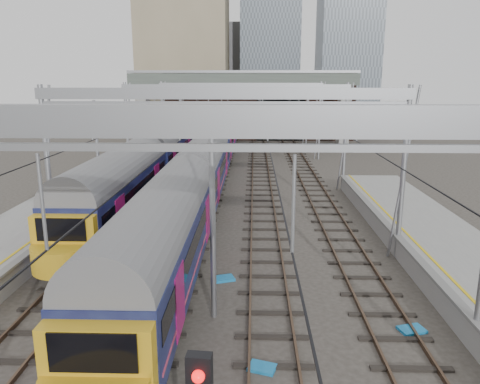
{
  "coord_description": "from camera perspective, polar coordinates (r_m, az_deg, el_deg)",
  "views": [
    {
      "loc": [
        1.37,
        -13.11,
        8.22
      ],
      "look_at": [
        0.66,
        10.94,
        2.4
      ],
      "focal_mm": 35.0,
      "sensor_mm": 36.0,
      "label": 1
    }
  ],
  "objects": [
    {
      "name": "train_second",
      "position": [
        33.33,
        -11.13,
        3.23
      ],
      "size": [
        2.61,
        30.21,
        4.55
      ],
      "color": "black",
      "rests_on": "ground"
    },
    {
      "name": "overhead_line",
      "position": [
        34.66,
        -0.59,
        10.86
      ],
      "size": [
        16.8,
        80.0,
        8.0
      ],
      "color": "gray",
      "rests_on": "ground"
    },
    {
      "name": "ground",
      "position": [
        15.53,
        -3.82,
        -18.39
      ],
      "size": [
        160.0,
        160.0,
        0.0
      ],
      "primitive_type": "plane",
      "color": "#38332D",
      "rests_on": "ground"
    },
    {
      "name": "train_main",
      "position": [
        39.36,
        -3.25,
        5.02
      ],
      "size": [
        2.6,
        60.15,
        4.54
      ],
      "color": "black",
      "rests_on": "ground"
    },
    {
      "name": "tracks",
      "position": [
        29.31,
        -1.06,
        -2.65
      ],
      "size": [
        14.4,
        80.0,
        0.22
      ],
      "color": "#4C3828",
      "rests_on": "ground"
    },
    {
      "name": "equip_cover_a",
      "position": [
        14.55,
        2.72,
        -20.59
      ],
      "size": [
        0.91,
        0.76,
        0.09
      ],
      "primitive_type": "cube",
      "rotation": [
        0.0,
        0.0,
        -0.32
      ],
      "color": "#1877B8",
      "rests_on": "ground"
    },
    {
      "name": "retaining_wall",
      "position": [
        65.15,
        1.74,
        10.17
      ],
      "size": [
        28.0,
        2.75,
        9.0
      ],
      "color": "black",
      "rests_on": "ground"
    },
    {
      "name": "city_skyline",
      "position": [
        84.07,
        2.77,
        19.64
      ],
      "size": [
        37.5,
        27.5,
        60.0
      ],
      "color": "tan",
      "rests_on": "ground"
    },
    {
      "name": "equip_cover_c",
      "position": [
        17.31,
        20.2,
        -15.48
      ],
      "size": [
        0.98,
        0.81,
        0.1
      ],
      "primitive_type": "cube",
      "rotation": [
        0.0,
        0.0,
        0.29
      ],
      "color": "#1877B8",
      "rests_on": "ground"
    },
    {
      "name": "equip_cover_b",
      "position": [
        20.01,
        -2.02,
        -10.5
      ],
      "size": [
        1.03,
        0.88,
        0.1
      ],
      "primitive_type": "cube",
      "rotation": [
        0.0,
        0.0,
        0.34
      ],
      "color": "#1877B8",
      "rests_on": "ground"
    },
    {
      "name": "overbridge",
      "position": [
        59.13,
        0.37,
        12.67
      ],
      "size": [
        28.0,
        3.0,
        9.25
      ],
      "color": "gray",
      "rests_on": "ground"
    }
  ]
}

